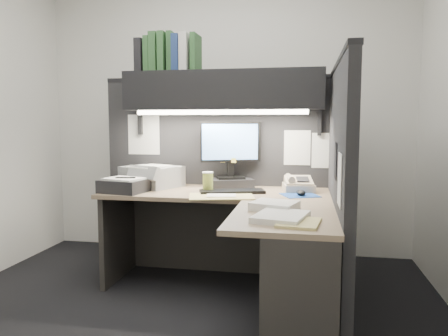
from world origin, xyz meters
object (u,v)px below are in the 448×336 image
at_px(monitor, 231,161).
at_px(coffee_cup, 208,183).
at_px(overhead_shelf, 224,91).
at_px(desk, 248,252).
at_px(printer, 152,176).
at_px(notebook_stack, 124,186).
at_px(telephone, 298,185).
at_px(keyboard, 232,192).

bearing_deg(monitor, coffee_cup, -132.34).
bearing_deg(overhead_shelf, desk, -68.21).
bearing_deg(overhead_shelf, printer, -176.11).
height_order(coffee_cup, notebook_stack, coffee_cup).
height_order(desk, overhead_shelf, overhead_shelf).
relative_size(telephone, notebook_stack, 0.73).
distance_m(overhead_shelf, coffee_cup, 0.75).
distance_m(overhead_shelf, notebook_stack, 1.06).
bearing_deg(desk, monitor, 107.60).
xyz_separation_m(monitor, notebook_stack, (-0.74, -0.40, -0.16)).
xyz_separation_m(desk, coffee_cup, (-0.37, 0.50, 0.36)).
height_order(overhead_shelf, telephone, overhead_shelf).
bearing_deg(keyboard, desk, -87.06).
distance_m(monitor, notebook_stack, 0.86).
relative_size(desk, overhead_shelf, 1.10).
height_order(monitor, coffee_cup, monitor).
bearing_deg(coffee_cup, telephone, 15.58).
height_order(telephone, coffee_cup, coffee_cup).
distance_m(monitor, telephone, 0.58).
relative_size(overhead_shelf, keyboard, 3.24).
relative_size(telephone, printer, 0.56).
relative_size(coffee_cup, printer, 0.35).
xyz_separation_m(desk, keyboard, (-0.19, 0.50, 0.30)).
relative_size(desk, notebook_stack, 5.31).
xyz_separation_m(monitor, printer, (-0.64, -0.09, -0.13)).
bearing_deg(telephone, coffee_cup, -174.18).
height_order(desk, printer, printer).
distance_m(overhead_shelf, telephone, 0.94).
height_order(keyboard, notebook_stack, notebook_stack).
distance_m(monitor, printer, 0.65).
relative_size(overhead_shelf, coffee_cup, 10.72).
bearing_deg(printer, keyboard, 7.10).
height_order(desk, telephone, telephone).
distance_m(desk, notebook_stack, 1.12).
height_order(keyboard, telephone, telephone).
height_order(desk, keyboard, keyboard).
bearing_deg(desk, printer, 141.32).
relative_size(desk, monitor, 3.21).
xyz_separation_m(overhead_shelf, monitor, (0.05, 0.05, -0.56)).
xyz_separation_m(desk, overhead_shelf, (-0.30, 0.75, 1.06)).
bearing_deg(desk, telephone, 66.91).
height_order(printer, notebook_stack, printer).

